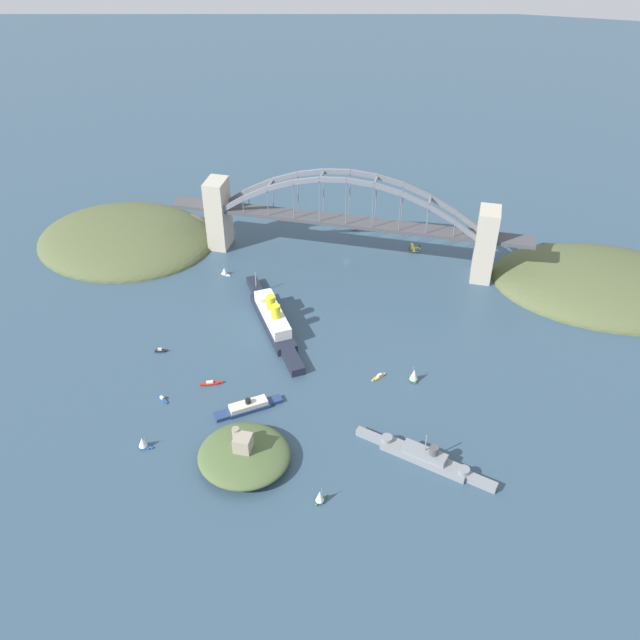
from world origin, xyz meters
name	(u,v)px	position (x,y,z in m)	size (l,w,h in m)	color
ground_plane	(346,261)	(0.00, 0.00, 0.00)	(1400.00, 1400.00, 0.00)	#334C60
harbor_arch_bridge	(347,225)	(0.00, 0.00, 28.04)	(241.50, 18.62, 64.79)	#BCB29E
headland_west_shore	(610,287)	(-173.30, -7.85, 0.00)	(148.11, 99.91, 27.40)	#515B38
headland_east_shore	(129,240)	(157.16, 8.72, 0.00)	(127.01, 107.43, 26.44)	#515B38
ocean_liner	(273,318)	(28.61, 81.36, 5.64)	(59.28, 85.90, 19.97)	#1E2333
naval_cruiser	(425,457)	(-72.19, 167.53, 3.16)	(70.29, 25.07, 17.62)	gray
harbor_ferry_steamer	(248,407)	(21.44, 152.98, 2.06)	(32.46, 26.07, 7.10)	navy
fort_island_mid_harbor	(244,455)	(12.27, 187.25, 4.93)	(44.49, 42.77, 18.22)	#4C6038
seaplane_taxiing_near_bridge	(356,226)	(2.01, -44.60, 2.13)	(8.86, 9.37, 5.03)	#B7B7B2
seaplane_second_in_formation	(414,249)	(-43.62, -23.06, 1.93)	(8.27, 11.77, 4.62)	#B7B7B2
small_boat_0	(414,375)	(-59.76, 111.18, 4.16)	(6.15, 7.89, 9.04)	#2D6B3D
small_boat_1	(161,351)	(84.78, 119.57, 0.90)	(7.01, 3.03, 2.46)	black
small_boat_2	(143,443)	(63.50, 189.70, 3.43)	(7.83, 4.49, 7.38)	#234C8C
small_boat_3	(379,377)	(-40.99, 113.05, 0.76)	(6.81, 8.06, 2.16)	gold
small_boat_4	(162,399)	(67.81, 156.53, 0.75)	(7.33, 5.08, 2.13)	#234C8C
small_boat_5	(224,271)	(75.41, 35.58, 2.89)	(6.76, 4.43, 6.18)	silver
small_boat_6	(211,383)	(47.03, 139.00, 0.78)	(11.80, 6.30, 2.09)	#B2231E
small_boat_7	(320,496)	(-28.40, 202.24, 3.98)	(5.37, 6.87, 8.59)	#2D6B3D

